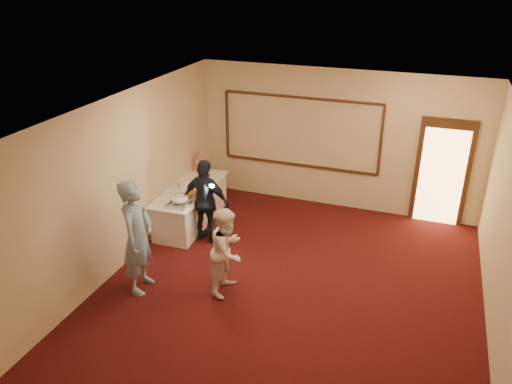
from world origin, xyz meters
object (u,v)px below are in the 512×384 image
cupcake_stand (199,162)px  plate_stack_b (205,178)px  buffet_table (191,205)px  guest (206,202)px  pavlova_tray (180,200)px  tart (191,194)px  woman (228,251)px  man (137,237)px  plate_stack_a (184,183)px

cupcake_stand → plate_stack_b: size_ratio=2.30×
buffet_table → guest: guest is taller
cupcake_stand → guest: guest is taller
pavlova_tray → plate_stack_b: pavlova_tray is taller
tart → woman: 2.17m
buffet_table → woman: 2.52m
buffet_table → guest: size_ratio=1.33×
buffet_table → man: (0.27, -2.34, 0.58)m
cupcake_stand → tart: size_ratio=1.63×
buffet_table → man: bearing=-83.4°
buffet_table → woman: (1.63, -1.89, 0.35)m
pavlova_tray → plate_stack_a: size_ratio=2.81×
woman → man: bearing=112.5°
buffet_table → guest: bearing=-41.7°
plate_stack_b → woman: (1.46, -2.29, -0.12)m
man → woman: man is taller
pavlova_tray → tart: pavlova_tray is taller
pavlova_tray → plate_stack_a: 0.79m
buffet_table → woman: size_ratio=1.50×
cupcake_stand → woman: size_ratio=0.33×
cupcake_stand → guest: (0.88, -1.52, -0.12)m
pavlova_tray → cupcake_stand: bearing=104.2°
plate_stack_b → tart: bearing=-88.8°
cupcake_stand → plate_stack_a: bearing=-82.1°
man → woman: (1.35, 0.45, -0.23)m
tart → woman: bearing=-48.1°
buffet_table → cupcake_stand: size_ratio=4.58×
pavlova_tray → woman: woman is taller
pavlova_tray → man: (0.10, -1.62, 0.11)m
pavlova_tray → cupcake_stand: cupcake_stand is taller
tart → woman: (1.45, -1.61, -0.06)m
cupcake_stand → plate_stack_a: 0.97m
buffet_table → plate_stack_b: plate_stack_b is taller
buffet_table → cupcake_stand: (-0.26, 0.96, 0.55)m
cupcake_stand → woman: woman is taller
plate_stack_b → guest: guest is taller
plate_stack_b → woman: 2.72m
plate_stack_a → plate_stack_b: (0.29, 0.38, 0.00)m
buffet_table → plate_stack_a: (-0.13, 0.01, 0.47)m
buffet_table → pavlova_tray: (0.17, -0.72, 0.47)m
cupcake_stand → tart: (0.44, -1.24, -0.14)m
cupcake_stand → guest: bearing=-59.9°
tart → guest: guest is taller
man → woman: 1.44m
plate_stack_b → cupcake_stand: bearing=126.4°
tart → pavlova_tray: bearing=-91.0°
cupcake_stand → plate_stack_b: (0.42, -0.57, -0.09)m
plate_stack_a → buffet_table: bearing=-5.6°
buffet_table → tart: 0.53m
pavlova_tray → buffet_table: bearing=103.2°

